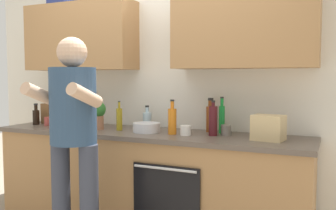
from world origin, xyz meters
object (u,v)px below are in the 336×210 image
Objects in this scene: bottle_hotsauce at (66,112)px; grocery_bag_bread at (268,128)px; bottle_vinegar at (211,118)px; grocery_bag_rice at (64,116)px; cup_stoneware at (226,130)px; mixing_bowl at (147,127)px; bottle_water at (147,120)px; bottle_juice at (172,120)px; bottle_oil at (119,119)px; bottle_wine at (213,120)px; knife_block at (49,113)px; person_standing at (73,130)px; potted_herb at (97,113)px; cup_coffee at (186,130)px; bottle_soy at (36,116)px; bottle_soda at (222,118)px; cup_ceramic at (48,121)px.

grocery_bag_bread is (2.05, -0.15, -0.03)m from bottle_hotsauce.
bottle_vinegar is 1.41m from grocery_bag_rice.
mixing_bowl is (-0.68, -0.11, -0.00)m from cup_stoneware.
bottle_juice is at bearing -33.03° from bottle_water.
cup_stoneware is (0.95, 0.12, -0.06)m from bottle_oil.
bottle_wine is 1.47m from grocery_bag_rice.
bottle_vinegar is at bearing 2.87° from knife_block.
bottle_oil is at bearing -162.26° from bottle_vinegar.
bottle_oil is 0.87× the size of bottle_hotsauce.
person_standing is 0.65m from bottle_oil.
bottle_water is 0.61m from bottle_vinegar.
mixing_bowl is 0.90× the size of potted_herb.
cup_coffee is 1.61m from knife_block.
potted_herb is at bearing 109.72° from person_standing.
bottle_soy reaches higher than mixing_bowl.
bottle_soda is (1.88, 0.20, 0.05)m from bottle_soy.
person_standing reaches higher than bottle_oil.
cup_ceramic is 1.48m from cup_coffee.
grocery_bag_rice reaches higher than cup_stoneware.
cup_stoneware is at bearing -7.47° from bottle_water.
person_standing is 7.31× the size of grocery_bag_bread.
grocery_bag_rice is (0.39, -0.04, 0.02)m from bottle_soy.
bottle_water is 0.81× the size of knife_block.
person_standing reaches higher than bottle_soy.
bottle_vinegar is 3.35× the size of cup_coffee.
cup_coffee is 0.38m from mixing_bowl.
potted_herb is at bearing -0.79° from grocery_bag_rice.
bottle_wine reaches higher than potted_herb.
grocery_bag_rice is (0.14, -0.20, -0.02)m from bottle_hotsauce.
person_standing is 6.29× the size of knife_block.
bottle_oil is at bearing -166.24° from bottle_soda.
bottle_juice is at bearing -178.04° from grocery_bag_bread.
bottle_oil is 0.96m from cup_stoneware.
person_standing reaches higher than bottle_water.
bottle_wine is at bearing -13.41° from bottle_water.
person_standing is 0.82m from bottle_juice.
grocery_bag_rice is at bearing -179.44° from cup_coffee.
knife_block is 1.24× the size of grocery_bag_rice.
grocery_bag_bread is at bearing 0.38° from mixing_bowl.
bottle_hotsauce is 0.20m from cup_ceramic.
bottle_soda is 0.11m from bottle_vinegar.
bottle_wine is 0.14m from cup_stoneware.
grocery_bag_bread is 1.07× the size of grocery_bag_rice.
bottle_vinegar is (0.78, 0.25, 0.02)m from bottle_oil.
bottle_juice reaches higher than potted_herb.
bottle_soda reaches higher than grocery_bag_rice.
bottle_wine is at bearing -145.81° from cup_stoneware.
grocery_bag_bread is (1.14, -0.21, 0.02)m from bottle_water.
bottle_wine is 0.45m from grocery_bag_bread.
person_standing is at bearing -40.13° from knife_block.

